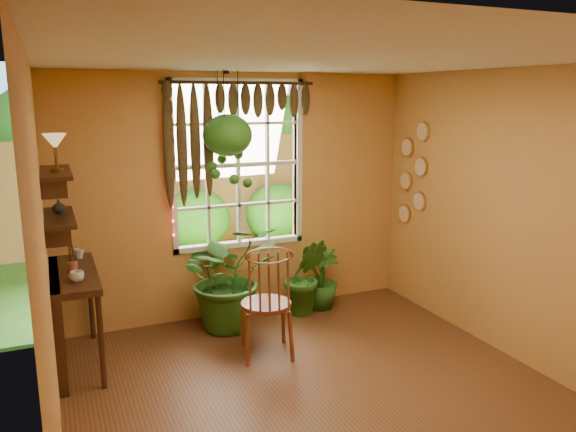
% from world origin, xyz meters
% --- Properties ---
extents(floor, '(4.50, 4.50, 0.00)m').
position_xyz_m(floor, '(0.00, 0.00, 0.00)').
color(floor, brown).
rests_on(floor, ground).
extents(ceiling, '(4.50, 4.50, 0.00)m').
position_xyz_m(ceiling, '(0.00, 0.00, 2.70)').
color(ceiling, white).
rests_on(ceiling, wall_back).
extents(wall_back, '(4.00, 0.00, 4.00)m').
position_xyz_m(wall_back, '(0.00, 2.25, 1.35)').
color(wall_back, '#C78144').
rests_on(wall_back, floor).
extents(wall_left, '(0.00, 4.50, 4.50)m').
position_xyz_m(wall_left, '(-2.00, 0.00, 1.35)').
color(wall_left, '#C78144').
rests_on(wall_left, floor).
extents(wall_right, '(0.00, 4.50, 4.50)m').
position_xyz_m(wall_right, '(2.00, 0.00, 1.35)').
color(wall_right, '#C78144').
rests_on(wall_right, floor).
extents(window, '(1.52, 0.10, 1.86)m').
position_xyz_m(window, '(0.00, 2.28, 1.70)').
color(window, white).
rests_on(window, wall_back).
extents(valance_vine, '(1.70, 0.12, 1.10)m').
position_xyz_m(valance_vine, '(-0.08, 2.16, 2.28)').
color(valance_vine, '#3B2010').
rests_on(valance_vine, window).
extents(string_lights, '(0.03, 0.03, 1.54)m').
position_xyz_m(string_lights, '(-0.76, 2.19, 1.75)').
color(string_lights, '#FF2633').
rests_on(string_lights, window).
extents(wall_plates, '(0.04, 0.32, 1.10)m').
position_xyz_m(wall_plates, '(1.98, 1.79, 1.55)').
color(wall_plates, '#FFEED0').
rests_on(wall_plates, wall_right).
extents(counter_ledge, '(0.40, 1.20, 0.90)m').
position_xyz_m(counter_ledge, '(-1.91, 1.60, 0.55)').
color(counter_ledge, '#3B2010').
rests_on(counter_ledge, floor).
extents(shelf_lower, '(0.25, 0.90, 0.04)m').
position_xyz_m(shelf_lower, '(-1.88, 1.60, 1.40)').
color(shelf_lower, '#3B2010').
rests_on(shelf_lower, wall_left).
extents(shelf_upper, '(0.25, 0.90, 0.04)m').
position_xyz_m(shelf_upper, '(-1.88, 1.60, 1.80)').
color(shelf_upper, '#3B2010').
rests_on(shelf_upper, wall_left).
extents(backyard, '(14.00, 10.00, 12.00)m').
position_xyz_m(backyard, '(0.24, 6.87, 1.28)').
color(backyard, '#255317').
rests_on(backyard, ground).
extents(windsor_chair, '(0.57, 0.60, 1.29)m').
position_xyz_m(windsor_chair, '(-0.14, 1.07, 0.37)').
color(windsor_chair, maroon).
rests_on(windsor_chair, floor).
extents(potted_plant_left, '(1.12, 0.99, 1.16)m').
position_xyz_m(potted_plant_left, '(-0.26, 1.87, 0.58)').
color(potted_plant_left, '#205015').
rests_on(potted_plant_left, floor).
extents(potted_plant_mid, '(0.57, 0.51, 0.89)m').
position_xyz_m(potted_plant_mid, '(0.65, 1.89, 0.45)').
color(potted_plant_mid, '#205015').
rests_on(potted_plant_mid, floor).
extents(potted_plant_right, '(0.47, 0.47, 0.73)m').
position_xyz_m(potted_plant_right, '(0.89, 1.99, 0.37)').
color(potted_plant_right, '#205015').
rests_on(potted_plant_right, floor).
extents(hanging_basket, '(0.51, 0.51, 1.23)m').
position_xyz_m(hanging_basket, '(-0.19, 2.03, 1.99)').
color(hanging_basket, black).
rests_on(hanging_basket, ceiling).
extents(cup_a, '(0.15, 0.15, 0.09)m').
position_xyz_m(cup_a, '(-1.78, 1.29, 0.95)').
color(cup_a, silver).
rests_on(cup_a, counter_ledge).
extents(cup_b, '(0.12, 0.12, 0.09)m').
position_xyz_m(cup_b, '(-1.72, 2.02, 0.95)').
color(cup_b, beige).
rests_on(cup_b, counter_ledge).
extents(brush_jar, '(0.09, 0.09, 0.32)m').
position_xyz_m(brush_jar, '(-1.80, 1.56, 1.02)').
color(brush_jar, brown).
rests_on(brush_jar, counter_ledge).
extents(shelf_vase, '(0.12, 0.12, 0.12)m').
position_xyz_m(shelf_vase, '(-1.87, 1.74, 1.48)').
color(shelf_vase, '#B2AD99').
rests_on(shelf_vase, shelf_lower).
extents(tiffany_lamp, '(0.19, 0.19, 0.32)m').
position_xyz_m(tiffany_lamp, '(-1.86, 1.48, 2.06)').
color(tiffany_lamp, brown).
rests_on(tiffany_lamp, shelf_upper).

